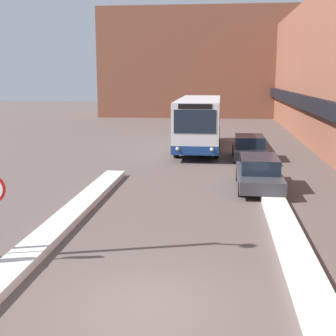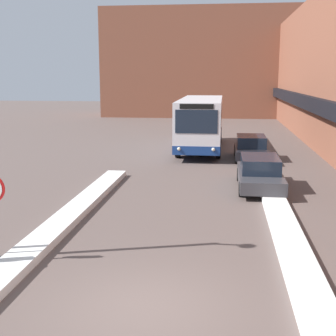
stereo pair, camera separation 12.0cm
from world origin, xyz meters
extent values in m
plane|color=brown|center=(0.00, 0.00, 0.00)|extent=(160.00, 160.00, 0.00)
cube|color=black|center=(7.25, 24.00, 3.05)|extent=(0.50, 60.00, 0.90)
cube|color=brown|center=(0.00, 49.23, 6.33)|extent=(26.00, 8.00, 12.65)
cube|color=silver|center=(-3.60, 5.40, 0.12)|extent=(0.90, 15.40, 0.25)
cube|color=silver|center=(3.60, 3.96, 0.11)|extent=(0.90, 15.38, 0.23)
cube|color=silver|center=(0.09, 21.89, 1.94)|extent=(2.66, 10.55, 2.89)
cube|color=navy|center=(0.09, 21.89, 0.75)|extent=(2.68, 10.57, 0.51)
cube|color=#192333|center=(0.09, 21.89, 2.34)|extent=(2.68, 9.71, 0.79)
cube|color=#192333|center=(0.09, 16.61, 2.37)|extent=(2.34, 0.03, 1.30)
cube|color=black|center=(0.09, 16.61, 3.20)|extent=(1.86, 0.03, 0.28)
sphere|color=#F2EAC6|center=(-0.87, 16.60, 0.84)|extent=(0.20, 0.20, 0.20)
sphere|color=#F2EAC6|center=(1.05, 16.60, 0.84)|extent=(0.20, 0.20, 0.20)
cylinder|color=black|center=(-1.12, 18.62, 0.58)|extent=(0.28, 1.16, 1.16)
cylinder|color=black|center=(1.30, 18.62, 0.58)|extent=(0.28, 1.16, 1.16)
cylinder|color=black|center=(-1.12, 25.16, 0.58)|extent=(0.28, 1.16, 1.16)
cylinder|color=black|center=(1.30, 25.16, 0.58)|extent=(0.28, 1.16, 1.16)
cube|color=#38383D|center=(3.20, 11.15, 0.51)|extent=(1.82, 4.68, 0.53)
cube|color=#192333|center=(3.20, 11.26, 1.09)|extent=(1.60, 2.58, 0.63)
cylinder|color=black|center=(4.03, 9.69, 0.30)|extent=(0.20, 0.61, 0.61)
cylinder|color=black|center=(2.37, 9.69, 0.30)|extent=(0.20, 0.61, 0.61)
cylinder|color=black|center=(4.03, 12.60, 0.30)|extent=(0.20, 0.61, 0.61)
cylinder|color=black|center=(2.37, 12.60, 0.30)|extent=(0.20, 0.61, 0.61)
cube|color=black|center=(3.20, 18.34, 0.52)|extent=(1.85, 4.38, 0.51)
cube|color=#192333|center=(3.20, 18.45, 1.10)|extent=(1.63, 2.41, 0.64)
cylinder|color=black|center=(4.04, 16.98, 0.34)|extent=(0.20, 0.67, 0.67)
cylinder|color=black|center=(2.36, 16.98, 0.34)|extent=(0.20, 0.67, 0.67)
cylinder|color=black|center=(4.04, 19.70, 0.34)|extent=(0.20, 0.67, 0.67)
cylinder|color=black|center=(2.36, 19.70, 0.34)|extent=(0.20, 0.67, 0.67)
camera|label=1|loc=(1.50, -9.08, 4.85)|focal=50.00mm
camera|label=2|loc=(1.62, -9.07, 4.85)|focal=50.00mm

